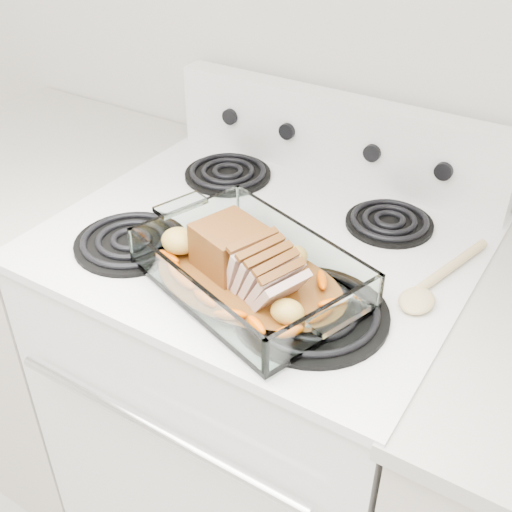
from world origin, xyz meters
The scene contains 6 objects.
electric_range centered at (0.00, 1.66, 0.48)m, with size 0.78×0.70×1.12m.
counter_left centered at (-0.67, 1.66, 0.47)m, with size 0.58×0.68×0.93m.
baking_dish centered at (0.07, 1.50, 0.96)m, with size 0.37×0.24×0.07m.
pork_roast centered at (0.05, 1.50, 0.99)m, with size 0.21×0.10×0.08m.
roast_vegetables centered at (0.07, 1.53, 0.97)m, with size 0.32×0.18×0.04m.
wooden_spoon centered at (0.33, 1.66, 0.95)m, with size 0.08×0.26×0.02m.
Camera 1 is at (0.53, 0.78, 1.60)m, focal length 45.00 mm.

